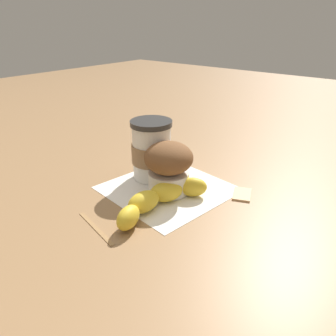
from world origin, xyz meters
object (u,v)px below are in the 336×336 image
at_px(muffin, 169,166).
at_px(banana, 158,198).
at_px(coffee_cup, 152,150).
at_px(sugar_packet, 242,193).

xyz_separation_m(muffin, banana, (0.02, -0.06, -0.03)).
bearing_deg(coffee_cup, muffin, -21.85).
xyz_separation_m(muffin, sugar_packet, (0.12, 0.08, -0.05)).
height_order(coffee_cup, muffin, coffee_cup).
height_order(muffin, banana, muffin).
relative_size(muffin, banana, 0.48).
xyz_separation_m(banana, sugar_packet, (0.09, 0.13, -0.02)).
height_order(muffin, sugar_packet, muffin).
xyz_separation_m(coffee_cup, muffin, (0.07, -0.03, -0.01)).
bearing_deg(sugar_packet, muffin, -146.65).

